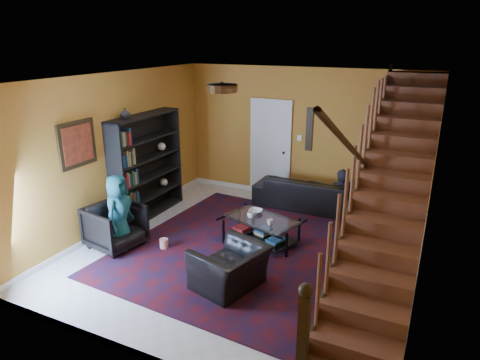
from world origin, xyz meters
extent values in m
plane|color=beige|center=(0.00, 0.00, 0.00)|extent=(5.50, 5.50, 0.00)
plane|color=#C3682B|center=(0.00, 2.75, 1.40)|extent=(5.20, 0.00, 5.20)
plane|color=#C3682B|center=(0.00, -2.75, 1.40)|extent=(5.20, 0.00, 5.20)
plane|color=#C3682B|center=(-2.60, 0.00, 1.40)|extent=(0.00, 5.50, 5.50)
plane|color=#C3682B|center=(2.60, 0.00, 1.40)|extent=(0.00, 5.50, 5.50)
plane|color=white|center=(0.00, 0.00, 2.80)|extent=(5.50, 5.50, 0.00)
cube|color=silver|center=(0.00, 2.74, 0.05)|extent=(5.20, 0.02, 0.10)
cube|color=silver|center=(-2.59, 0.00, 0.05)|extent=(0.02, 5.50, 0.10)
cube|color=#C3682B|center=(2.12, 0.00, 1.32)|extent=(0.95, 4.92, 2.83)
cube|color=black|center=(1.67, 0.00, 1.40)|extent=(0.04, 5.02, 3.02)
cylinder|color=black|center=(1.70, 0.00, 1.85)|extent=(0.07, 4.20, 2.44)
cube|color=black|center=(1.70, -2.40, 0.55)|extent=(0.10, 0.10, 1.10)
cube|color=black|center=(-2.41, 0.60, 1.00)|extent=(0.35, 1.80, 2.00)
cube|color=black|center=(-2.41, 0.60, 0.40)|extent=(0.35, 1.72, 0.03)
cube|color=black|center=(-2.41, 0.60, 1.16)|extent=(0.35, 1.72, 0.03)
cube|color=silver|center=(-0.70, 2.73, 1.02)|extent=(0.82, 0.05, 2.05)
cube|color=#9C361C|center=(-2.57, -0.90, 1.75)|extent=(0.04, 0.74, 0.74)
cube|color=black|center=(0.15, 2.73, 1.55)|extent=(0.14, 0.03, 0.90)
cylinder|color=#3F2814|center=(0.00, -0.80, 2.74)|extent=(0.40, 0.40, 0.10)
cube|color=#430C0F|center=(-0.12, 0.05, 0.01)|extent=(3.84, 4.32, 0.02)
imported|color=black|center=(0.35, 2.30, 0.32)|extent=(2.22, 0.87, 0.65)
imported|color=black|center=(-2.05, -0.79, 0.37)|extent=(0.95, 0.93, 0.75)
imported|color=black|center=(0.23, -1.06, 0.31)|extent=(1.05, 1.14, 0.62)
imported|color=black|center=(0.99, 2.35, 0.23)|extent=(0.50, 0.34, 1.36)
imported|color=black|center=(1.09, 2.35, 0.11)|extent=(0.55, 0.43, 1.12)
imported|color=#194E5F|center=(-1.95, -0.79, 0.64)|extent=(0.54, 0.70, 1.29)
cube|color=black|center=(-0.47, 0.07, 0.22)|extent=(0.04, 0.04, 0.45)
cube|color=black|center=(0.66, 0.07, 0.22)|extent=(0.04, 0.04, 0.45)
cube|color=black|center=(-0.47, 0.71, 0.22)|extent=(0.04, 0.04, 0.45)
cube|color=black|center=(0.66, 0.71, 0.22)|extent=(0.04, 0.04, 0.45)
cube|color=black|center=(0.09, 0.39, 0.12)|extent=(1.27, 0.95, 0.02)
cube|color=silver|center=(0.09, 0.39, 0.45)|extent=(1.35, 1.03, 0.02)
imported|color=#999999|center=(-0.09, 0.35, 0.51)|extent=(0.17, 0.17, 0.11)
imported|color=#999999|center=(0.31, 0.22, 0.50)|extent=(0.12, 0.12, 0.09)
imported|color=#999999|center=(-0.10, 0.58, 0.48)|extent=(0.25, 0.25, 0.06)
imported|color=#999999|center=(-2.41, 0.10, 2.10)|extent=(0.18, 0.18, 0.19)
cylinder|color=red|center=(-1.29, -0.51, 0.10)|extent=(0.18, 0.18, 0.16)
camera|label=1|loc=(2.63, -5.74, 3.37)|focal=32.00mm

